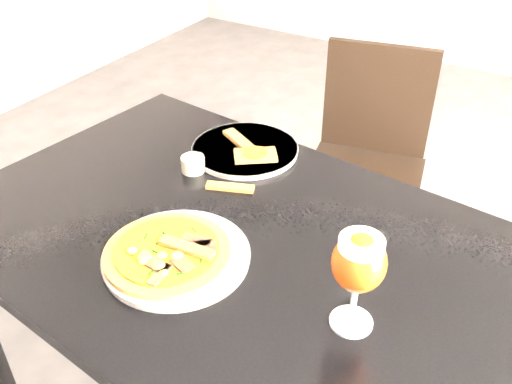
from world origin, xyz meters
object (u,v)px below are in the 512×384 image
Objects in this scene: dining_table at (228,264)px; beer_glass at (359,263)px; pizza at (168,252)px; chair_far at (366,161)px.

beer_glass reaches higher than dining_table.
pizza is at bearing -102.79° from dining_table.
dining_table is at bearing 162.69° from beer_glass.
pizza is at bearing -174.57° from beer_glass.
pizza is (-0.05, -0.14, 0.11)m from dining_table.
dining_table is at bearing 70.51° from pizza.
dining_table is 0.18m from pizza.
dining_table is at bearing -101.34° from chair_far.
chair_far is 4.42× the size of beer_glass.
beer_glass is (0.32, -0.10, 0.23)m from dining_table.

